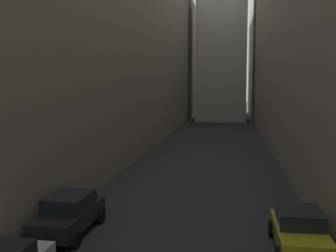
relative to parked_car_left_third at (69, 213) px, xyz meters
name	(u,v)px	position (x,y,z in m)	size (l,w,h in m)	color
ground_plane	(214,141)	(4.40, 29.69, -0.82)	(264.00, 264.00, 0.00)	#232326
building_block_left	(122,43)	(-6.38, 31.69, 10.15)	(10.56, 108.00, 21.93)	#756B5B
parked_car_left_third	(69,213)	(0.00, 0.00, 0.00)	(1.88, 4.23, 1.58)	black
parked_car_right_third	(299,230)	(8.80, -0.32, -0.08)	(1.89, 3.94, 1.44)	#A59919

